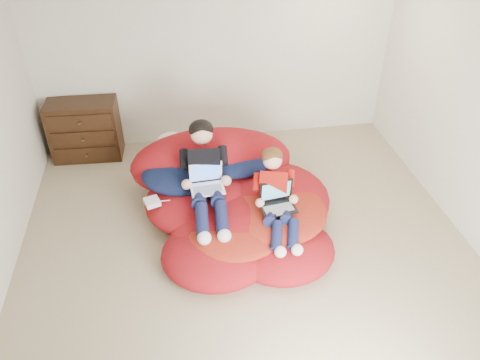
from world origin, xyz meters
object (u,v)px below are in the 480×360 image
object	(u,v)px
younger_boy	(276,193)
beanbag_pile	(232,199)
laptop_black	(277,200)
dresser	(85,130)
older_boy	(205,171)
laptop_white	(207,181)

from	to	relation	value
younger_boy	beanbag_pile	bearing A→B (deg)	135.04
younger_boy	laptop_black	bearing A→B (deg)	-90.00
beanbag_pile	dresser	bearing A→B (deg)	137.20
younger_boy	dresser	bearing A→B (deg)	136.78
dresser	older_boy	xyz separation A→B (m)	(1.53, -1.70, 0.30)
dresser	laptop_black	world-z (taller)	dresser
older_boy	laptop_white	bearing A→B (deg)	-90.00
younger_boy	laptop_white	world-z (taller)	younger_boy
laptop_white	laptop_black	size ratio (longest dim) A/B	0.95
dresser	beanbag_pile	distance (m)	2.49
laptop_black	younger_boy	bearing A→B (deg)	90.00
older_boy	younger_boy	size ratio (longest dim) A/B	1.23
beanbag_pile	laptop_black	size ratio (longest dim) A/B	5.93
dresser	younger_boy	world-z (taller)	younger_boy
beanbag_pile	laptop_white	world-z (taller)	laptop_white
dresser	laptop_black	xyz separation A→B (m)	(2.24, -2.17, 0.15)
dresser	laptop_white	world-z (taller)	laptop_white
laptop_white	dresser	bearing A→B (deg)	130.18
laptop_white	younger_boy	bearing A→B (deg)	-22.78
laptop_white	laptop_black	world-z (taller)	laptop_white
older_boy	laptop_black	xyz separation A→B (m)	(0.72, -0.47, -0.14)
older_boy	beanbag_pile	bearing A→B (deg)	2.63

